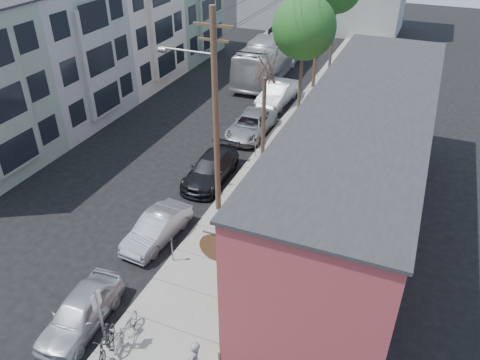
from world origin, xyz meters
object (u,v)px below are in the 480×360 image
at_px(tree_bare, 263,121).
at_px(bus, 271,55).
at_px(parking_meter_near, 172,246).
at_px(patron_green, 226,310).
at_px(car_0, 81,312).
at_px(car_1, 157,228).
at_px(cyclist, 241,214).
at_px(car_3, 251,125).
at_px(tree_leafy_mid, 304,28).
at_px(patio_chair_a, 251,285).
at_px(parking_meter_far, 255,144).
at_px(car_4, 277,94).
at_px(parked_bike_b, 126,329).
at_px(sign_post, 100,315).
at_px(parked_bike_a, 106,343).
at_px(car_2, 211,169).
at_px(utility_pole_near, 214,114).
at_px(patio_chair_b, 241,293).

bearing_deg(tree_bare, bus, 107.45).
xyz_separation_m(parking_meter_near, patron_green, (3.66, -2.43, 0.02)).
xyz_separation_m(patron_green, car_0, (-5.11, -1.91, -0.30)).
bearing_deg(car_1, cyclist, 34.43).
distance_m(parking_meter_near, car_3, 13.22).
height_order(tree_leafy_mid, patio_chair_a, tree_leafy_mid).
relative_size(tree_bare, patio_chair_a, 5.87).
relative_size(parking_meter_far, tree_bare, 0.24).
xyz_separation_m(parking_meter_far, bus, (-4.15, 14.74, 0.72)).
relative_size(patron_green, cyclist, 0.86).
xyz_separation_m(tree_bare, car_3, (-2.00, 3.19, -2.03)).
xyz_separation_m(cyclist, car_4, (-3.43, 15.61, -0.29)).
bearing_deg(car_0, parked_bike_b, -3.89).
distance_m(parking_meter_near, car_0, 4.59).
distance_m(car_1, car_3, 11.98).
relative_size(parking_meter_far, patio_chair_a, 1.41).
distance_m(parking_meter_near, patio_chair_a, 3.94).
xyz_separation_m(sign_post, tree_leafy_mid, (0.45, 22.47, 4.39)).
bearing_deg(parked_bike_a, sign_post, 113.71).
relative_size(car_2, car_4, 0.96).
bearing_deg(car_2, car_1, -91.63).
xyz_separation_m(utility_pole_near, car_4, (-1.62, 14.36, -4.56)).
bearing_deg(parked_bike_a, tree_bare, 69.06).
distance_m(parking_meter_far, parked_bike_b, 14.49).
xyz_separation_m(utility_pole_near, parked_bike_b, (0.40, -8.68, -4.76)).
xyz_separation_m(car_1, bus, (-2.68, 23.74, 1.03)).
bearing_deg(car_0, utility_pole_near, 75.07).
xyz_separation_m(utility_pole_near, patio_chair_b, (3.54, -5.43, -4.82)).
distance_m(tree_bare, car_4, 9.21).
distance_m(car_4, bus, 6.78).
distance_m(car_1, bus, 23.91).
distance_m(cyclist, car_2, 5.14).
bearing_deg(parking_meter_near, patio_chair_b, -16.23).
bearing_deg(patio_chair_a, car_1, 168.43).
relative_size(sign_post, car_2, 0.57).
height_order(patio_chair_a, parked_bike_b, parked_bike_b).
relative_size(parking_meter_far, patio_chair_b, 1.41).
height_order(utility_pole_near, parked_bike_b, utility_pole_near).
xyz_separation_m(parked_bike_b, car_4, (-2.02, 23.05, 0.20)).
bearing_deg(tree_bare, patio_chair_b, -74.13).
relative_size(patio_chair_b, parked_bike_a, 0.48).
height_order(tree_bare, tree_leafy_mid, tree_leafy_mid).
xyz_separation_m(car_0, car_1, (-0.02, 5.50, -0.03)).
bearing_deg(tree_leafy_mid, patron_green, -81.13).
bearing_deg(utility_pole_near, tree_leafy_mid, 88.22).
bearing_deg(parked_bike_b, parking_meter_far, 81.20).
height_order(parking_meter_near, patio_chair_b, parking_meter_near).
bearing_deg(tree_bare, parking_meter_far, 158.79).
relative_size(utility_pole_near, car_3, 1.98).
xyz_separation_m(utility_pole_near, bus, (-4.29, 20.54, -3.70)).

